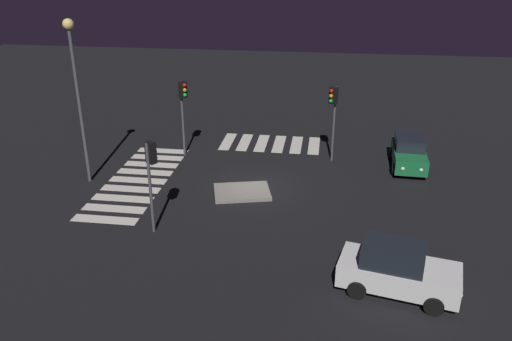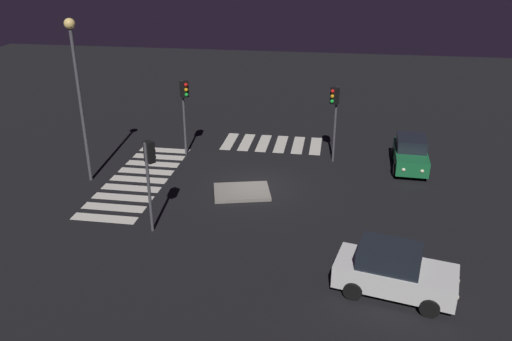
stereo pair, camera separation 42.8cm
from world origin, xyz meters
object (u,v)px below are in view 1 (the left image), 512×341
Objects in this scene: traffic_island at (242,192)px; street_lamp at (76,77)px; car_white at (397,270)px; traffic_light_south at (333,106)px; car_green at (409,152)px; traffic_light_north at (151,165)px; traffic_light_east at (183,100)px.

street_lamp reaches higher than traffic_island.
traffic_light_south is (2.55, -12.73, 2.53)m from car_white.
car_green is 1.00× the size of traffic_light_north.
street_lamp is (13.22, 4.80, 2.39)m from traffic_light_south.
street_lamp is at bearing -2.69° from traffic_island.
street_lamp reaches higher than traffic_light_north.
car_white is 0.99× the size of traffic_light_east.
traffic_light_north reaches higher than car_green.
car_green is at bearing 39.38° from traffic_light_east.
traffic_island is 0.72× the size of car_white.
traffic_island is 0.73× the size of traffic_light_south.
car_green is (-9.12, -4.97, 0.81)m from traffic_island.
traffic_island is at bearing 145.66° from car_white.
traffic_light_south reaches higher than traffic_island.
traffic_light_north is (10.37, -3.17, 2.32)m from car_white.
traffic_light_east is (13.48, 0.08, 2.65)m from car_green.
traffic_light_north reaches higher than car_white.
traffic_light_south is (-7.82, -9.57, 0.21)m from traffic_light_north.
car_white is 18.32m from street_lamp.
traffic_light_south reaches higher than car_green.
traffic_light_north is 12.36m from traffic_light_south.
car_white is at bearing -70.29° from traffic_light_north.
car_white is 1.09× the size of car_green.
traffic_light_south is at bearing -131.23° from traffic_island.
car_green is 0.49× the size of street_lamp.
traffic_light_east is at bearing -45.87° from traffic_light_south.
car_white is at bearing -6.64° from car_green.
street_lamp reaches higher than traffic_light_east.
traffic_light_east is 1.02× the size of traffic_light_south.
car_white is 0.53× the size of street_lamp.
street_lamp is (17.78, 4.57, 4.96)m from car_green.
traffic_island is 0.71× the size of traffic_light_east.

